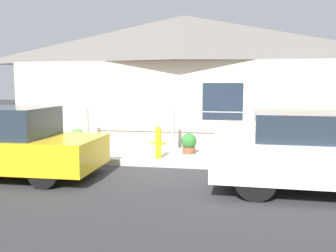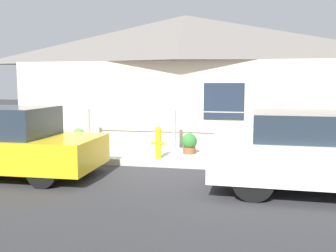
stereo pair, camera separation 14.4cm
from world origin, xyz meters
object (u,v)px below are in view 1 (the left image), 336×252
object	(u,v)px
car_right	(325,152)
potted_plant_corner	(307,145)
potted_plant_near_hydrant	(189,143)
potted_plant_by_fence	(77,136)
fire_hydrant	(158,142)
car_left	(4,143)

from	to	relation	value
car_right	potted_plant_corner	xyz separation A→B (m)	(0.16, 2.52, -0.29)
potted_plant_near_hydrant	car_right	bearing A→B (deg)	-41.02
potted_plant_by_fence	potted_plant_near_hydrant	bearing A→B (deg)	-8.76
potted_plant_by_fence	potted_plant_corner	distance (m)	5.95
potted_plant_near_hydrant	potted_plant_corner	world-z (taller)	potted_plant_near_hydrant
fire_hydrant	potted_plant_corner	bearing A→B (deg)	15.74
potted_plant_near_hydrant	car_left	bearing A→B (deg)	-146.27
potted_plant_corner	car_left	bearing A→B (deg)	-158.06
car_left	potted_plant_corner	xyz separation A→B (m)	(6.27, 2.52, -0.27)
car_left	potted_plant_near_hydrant	xyz separation A→B (m)	(3.46, 2.31, -0.28)
car_left	potted_plant_corner	size ratio (longest dim) A/B	8.14
car_left	potted_plant_by_fence	xyz separation A→B (m)	(0.33, 2.79, -0.26)
car_right	potted_plant_by_fence	xyz separation A→B (m)	(-5.78, 2.79, -0.28)
fire_hydrant	potted_plant_near_hydrant	xyz separation A→B (m)	(0.61, 0.75, -0.13)
potted_plant_near_hydrant	potted_plant_by_fence	xyz separation A→B (m)	(-3.13, 0.48, 0.02)
car_right	potted_plant_near_hydrant	world-z (taller)	car_right
fire_hydrant	potted_plant_by_fence	size ratio (longest dim) A/B	1.51
potted_plant_by_fence	potted_plant_corner	size ratio (longest dim) A/B	1.05
car_left	potted_plant_by_fence	distance (m)	2.82
car_right	fire_hydrant	size ratio (longest dim) A/B	5.28
car_right	fire_hydrant	xyz separation A→B (m)	(-3.26, 1.56, -0.16)
car_left	potted_plant_by_fence	world-z (taller)	car_left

